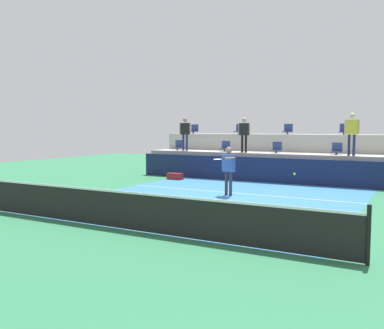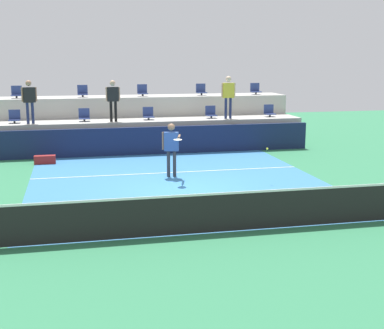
% 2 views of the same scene
% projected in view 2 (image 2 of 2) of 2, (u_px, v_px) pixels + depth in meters
% --- Properties ---
extents(ground_plane, '(40.00, 40.00, 0.00)m').
position_uv_depth(ground_plane, '(183.00, 190.00, 15.76)').
color(ground_plane, '#2D754C').
extents(court_inner_paint, '(9.00, 10.00, 0.01)m').
position_uv_depth(court_inner_paint, '(177.00, 182.00, 16.71)').
color(court_inner_paint, teal).
rests_on(court_inner_paint, ground_plane).
extents(court_service_line, '(9.00, 0.06, 0.00)m').
position_uv_depth(court_service_line, '(169.00, 173.00, 18.05)').
color(court_service_line, white).
rests_on(court_service_line, ground_plane).
extents(tennis_net, '(10.48, 0.08, 1.07)m').
position_uv_depth(tennis_net, '(220.00, 211.00, 11.83)').
color(tennis_net, black).
rests_on(tennis_net, ground_plane).
extents(sponsor_backboard, '(13.00, 0.16, 1.10)m').
position_uv_depth(sponsor_backboard, '(153.00, 141.00, 21.39)').
color(sponsor_backboard, '#141E42').
rests_on(sponsor_backboard, ground_plane).
extents(seating_tier_lower, '(13.00, 1.80, 1.25)m').
position_uv_depth(seating_tier_lower, '(148.00, 134.00, 22.62)').
color(seating_tier_lower, '#ADAAA3').
rests_on(seating_tier_lower, ground_plane).
extents(seating_tier_upper, '(13.00, 1.80, 2.10)m').
position_uv_depth(seating_tier_upper, '(143.00, 119.00, 24.26)').
color(seating_tier_upper, '#ADAAA3').
rests_on(seating_tier_upper, ground_plane).
extents(stadium_chair_lower_far_left, '(0.44, 0.40, 0.52)m').
position_uv_depth(stadium_chair_lower_far_left, '(14.00, 118.00, 21.25)').
color(stadium_chair_lower_far_left, '#2D2D33').
rests_on(stadium_chair_lower_far_left, seating_tier_lower).
extents(stadium_chair_lower_left, '(0.44, 0.40, 0.52)m').
position_uv_depth(stadium_chair_lower_left, '(84.00, 116.00, 21.83)').
color(stadium_chair_lower_left, '#2D2D33').
rests_on(stadium_chair_lower_left, seating_tier_lower).
extents(stadium_chair_lower_center, '(0.44, 0.40, 0.52)m').
position_uv_depth(stadium_chair_lower_center, '(148.00, 114.00, 22.39)').
color(stadium_chair_lower_center, '#2D2D33').
rests_on(stadium_chair_lower_center, seating_tier_lower).
extents(stadium_chair_lower_right, '(0.44, 0.40, 0.52)m').
position_uv_depth(stadium_chair_lower_right, '(211.00, 113.00, 22.96)').
color(stadium_chair_lower_right, '#2D2D33').
rests_on(stadium_chair_lower_right, seating_tier_lower).
extents(stadium_chair_lower_far_right, '(0.44, 0.40, 0.52)m').
position_uv_depth(stadium_chair_lower_far_right, '(269.00, 112.00, 23.53)').
color(stadium_chair_lower_far_right, '#2D2D33').
rests_on(stadium_chair_lower_far_right, seating_tier_lower).
extents(stadium_chair_upper_far_left, '(0.44, 0.40, 0.52)m').
position_uv_depth(stadium_chair_upper_far_left, '(17.00, 93.00, 22.80)').
color(stadium_chair_upper_far_left, '#2D2D33').
rests_on(stadium_chair_upper_far_left, seating_tier_upper).
extents(stadium_chair_upper_left, '(0.44, 0.40, 0.52)m').
position_uv_depth(stadium_chair_upper_left, '(83.00, 92.00, 23.39)').
color(stadium_chair_upper_left, '#2D2D33').
rests_on(stadium_chair_upper_left, seating_tier_upper).
extents(stadium_chair_upper_center, '(0.44, 0.40, 0.52)m').
position_uv_depth(stadium_chair_upper_center, '(142.00, 91.00, 23.94)').
color(stadium_chair_upper_center, '#2D2D33').
rests_on(stadium_chair_upper_center, seating_tier_upper).
extents(stadium_chair_upper_right, '(0.44, 0.40, 0.52)m').
position_uv_depth(stadium_chair_upper_right, '(201.00, 90.00, 24.52)').
color(stadium_chair_upper_right, '#2D2D33').
rests_on(stadium_chair_upper_right, seating_tier_upper).
extents(stadium_chair_upper_far_right, '(0.44, 0.40, 0.52)m').
position_uv_depth(stadium_chair_upper_far_right, '(255.00, 90.00, 25.07)').
color(stadium_chair_upper_far_right, '#2D2D33').
rests_on(stadium_chair_upper_far_right, seating_tier_upper).
extents(tennis_player, '(0.59, 1.30, 1.74)m').
position_uv_depth(tennis_player, '(172.00, 144.00, 17.22)').
color(tennis_player, '#2D2D33').
rests_on(tennis_player, ground_plane).
extents(spectator_in_white, '(0.59, 0.26, 1.69)m').
position_uv_depth(spectator_in_white, '(29.00, 98.00, 20.86)').
color(spectator_in_white, navy).
rests_on(spectator_in_white, seating_tier_lower).
extents(spectator_in_grey, '(0.58, 0.23, 1.65)m').
position_uv_depth(spectator_in_grey, '(113.00, 97.00, 21.56)').
color(spectator_in_grey, black).
rests_on(spectator_in_grey, seating_tier_lower).
extents(spectator_leaning_on_rail, '(0.62, 0.25, 1.78)m').
position_uv_depth(spectator_leaning_on_rail, '(228.00, 93.00, 22.56)').
color(spectator_leaning_on_rail, navy).
rests_on(spectator_leaning_on_rail, seating_tier_lower).
extents(tennis_ball, '(0.07, 0.07, 0.07)m').
position_uv_depth(tennis_ball, '(267.00, 149.00, 16.47)').
color(tennis_ball, '#CCE033').
extents(equipment_bag, '(0.76, 0.28, 0.30)m').
position_uv_depth(equipment_bag, '(45.00, 160.00, 19.56)').
color(equipment_bag, maroon).
rests_on(equipment_bag, ground_plane).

